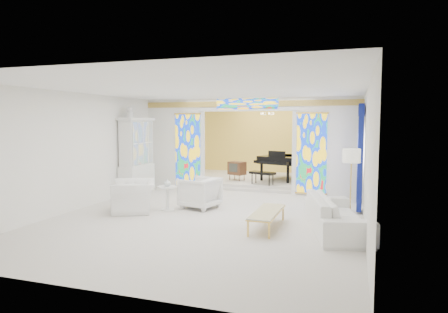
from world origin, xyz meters
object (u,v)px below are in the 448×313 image
(china_cabinet, at_px, (137,157))
(tv_console, at_px, (237,168))
(armchair_left, at_px, (134,196))
(sofa, at_px, (337,214))
(grand_piano, at_px, (289,160))
(armchair_right, at_px, (200,193))
(coffee_table, at_px, (267,212))

(china_cabinet, relative_size, tv_console, 4.01)
(armchair_left, xyz_separation_m, sofa, (4.95, -0.35, -0.02))
(armchair_left, distance_m, sofa, 4.96)
(china_cabinet, xyz_separation_m, armchair_left, (1.22, -2.23, -0.79))
(grand_piano, bearing_deg, armchair_right, -88.77)
(armchair_right, xyz_separation_m, sofa, (3.51, -1.22, -0.04))
(tv_console, bearing_deg, sofa, -30.79)
(coffee_table, bearing_deg, sofa, 6.71)
(coffee_table, xyz_separation_m, grand_piano, (-0.51, 6.04, 0.56))
(sofa, relative_size, grand_piano, 0.91)
(china_cabinet, distance_m, armchair_left, 2.66)
(tv_console, bearing_deg, coffee_table, -43.40)
(armchair_left, relative_size, grand_piano, 0.43)
(china_cabinet, height_order, armchair_left, china_cabinet)
(sofa, relative_size, tv_console, 3.69)
(armchair_right, relative_size, tv_console, 1.31)
(grand_piano, bearing_deg, china_cabinet, -122.15)
(china_cabinet, xyz_separation_m, coffee_table, (4.74, -2.75, -0.83))
(sofa, relative_size, coffee_table, 1.52)
(armchair_right, distance_m, sofa, 3.71)
(grand_piano, height_order, tv_console, grand_piano)
(armchair_right, distance_m, grand_piano, 4.94)
(china_cabinet, bearing_deg, sofa, -22.69)
(sofa, xyz_separation_m, grand_piano, (-1.93, 5.88, 0.53))
(armchair_right, relative_size, sofa, 0.35)
(sofa, bearing_deg, tv_console, 21.52)
(china_cabinet, height_order, sofa, china_cabinet)
(tv_console, bearing_deg, china_cabinet, -110.69)
(armchair_left, distance_m, grand_piano, 6.32)
(grand_piano, bearing_deg, coffee_table, -65.23)
(sofa, height_order, grand_piano, grand_piano)
(sofa, xyz_separation_m, coffee_table, (-1.42, -0.17, -0.03))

